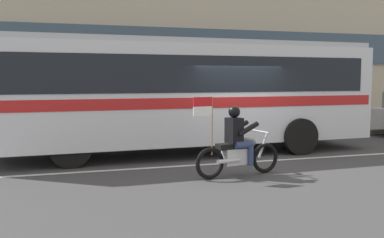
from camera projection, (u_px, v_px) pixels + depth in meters
The scene contains 6 objects.
ground_plane at pixel (238, 158), 12.09m from camera, with size 60.00×60.00×0.00m, color #3D3D3F.
sidewalk_curb at pixel (185, 133), 16.93m from camera, with size 28.00×3.80×0.15m, color gray.
lane_center_stripe at pixel (247, 162), 11.52m from camera, with size 26.60×0.14×0.01m, color silver.
office_building_facade at pixel (169, 8), 18.65m from camera, with size 28.00×0.89×10.18m.
transit_bus at pixel (188, 88), 12.74m from camera, with size 10.88×2.95×3.22m.
motorcycle_with_rider at pixel (238, 146), 9.82m from camera, with size 2.17×0.72×1.78m.
Camera 1 is at (-4.78, -11.02, 2.16)m, focal length 41.54 mm.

